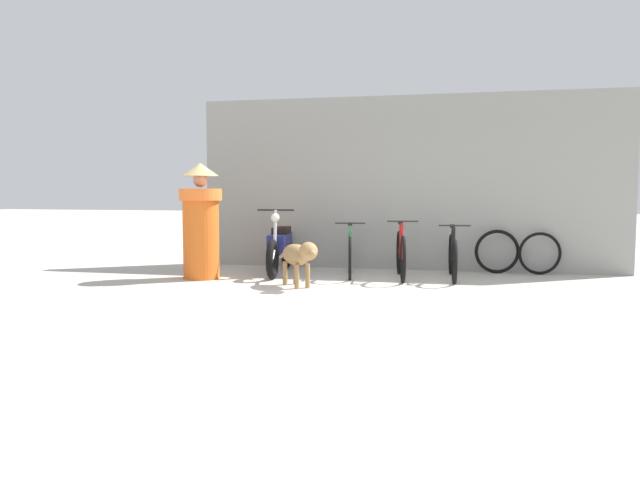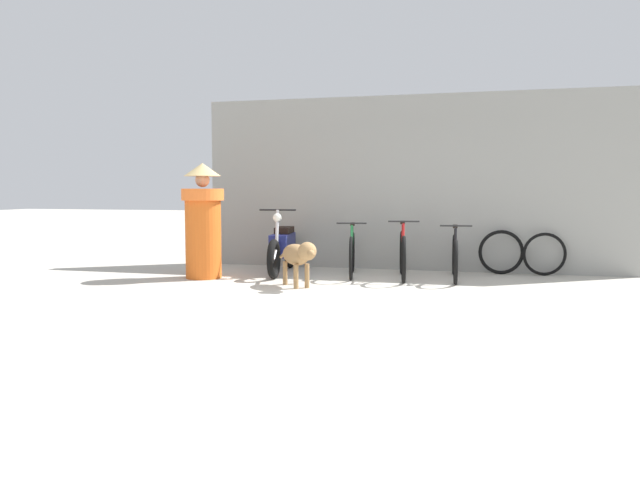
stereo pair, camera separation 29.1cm
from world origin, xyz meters
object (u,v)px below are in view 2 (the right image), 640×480
(person_in_robes, at_px, (203,220))
(spare_tire_right, at_px, (545,254))
(bicycle_1, at_px, (403,255))
(spare_tire_left, at_px, (501,252))
(bicycle_2, at_px, (455,257))
(stray_dog, at_px, (298,255))
(bicycle_0, at_px, (352,253))
(motorcycle, at_px, (283,247))

(person_in_robes, xyz_separation_m, spare_tire_right, (5.14, 1.62, -0.55))
(bicycle_1, distance_m, spare_tire_left, 1.73)
(bicycle_2, relative_size, stray_dog, 1.83)
(spare_tire_left, bearing_deg, bicycle_1, -149.00)
(bicycle_0, bearing_deg, spare_tire_left, 98.79)
(bicycle_0, xyz_separation_m, spare_tire_right, (2.96, 0.79, -0.01))
(spare_tire_right, bearing_deg, bicycle_0, -165.01)
(spare_tire_left, bearing_deg, bicycle_0, -161.06)
(person_in_robes, xyz_separation_m, spare_tire_left, (4.47, 1.61, -0.54))
(stray_dog, relative_size, spare_tire_right, 1.36)
(stray_dog, height_order, person_in_robes, person_in_robes)
(stray_dog, relative_size, person_in_robes, 0.53)
(bicycle_2, distance_m, spare_tire_left, 1.05)
(person_in_robes, height_order, spare_tire_right, person_in_robes)
(bicycle_2, xyz_separation_m, spare_tire_left, (0.70, 0.79, 0.01))
(spare_tire_left, relative_size, spare_tire_right, 1.05)
(bicycle_1, xyz_separation_m, person_in_robes, (-2.99, -0.72, 0.53))
(person_in_robes, bearing_deg, bicycle_2, -145.41)
(bicycle_1, xyz_separation_m, bicycle_2, (0.78, 0.10, -0.02))
(motorcycle, height_order, spare_tire_left, motorcycle)
(person_in_robes, bearing_deg, stray_dog, -174.51)
(stray_dog, distance_m, spare_tire_left, 3.50)
(bicycle_0, distance_m, person_in_robes, 2.39)
(bicycle_2, height_order, stray_dog, bicycle_2)
(bicycle_1, height_order, spare_tire_right, bicycle_1)
(motorcycle, relative_size, person_in_robes, 1.11)
(person_in_robes, bearing_deg, spare_tire_right, -140.25)
(bicycle_2, height_order, spare_tire_left, bicycle_2)
(bicycle_1, bearing_deg, bicycle_0, -105.95)
(bicycle_2, distance_m, motorcycle, 2.77)
(bicycle_0, bearing_deg, motorcycle, -100.75)
(spare_tire_right, bearing_deg, motorcycle, -169.29)
(spare_tire_left, height_order, spare_tire_right, spare_tire_left)
(bicycle_2, distance_m, person_in_robes, 3.91)
(bicycle_2, xyz_separation_m, person_in_robes, (-3.78, -0.82, 0.55))
(bicycle_1, distance_m, bicycle_2, 0.79)
(motorcycle, xyz_separation_m, spare_tire_right, (4.13, 0.78, -0.08))
(bicycle_0, relative_size, person_in_robes, 0.91)
(motorcycle, relative_size, spare_tire_left, 2.74)
(bicycle_1, xyz_separation_m, stray_dog, (-1.31, -1.23, 0.08))
(bicycle_0, height_order, bicycle_1, bicycle_1)
(bicycle_2, bearing_deg, spare_tire_left, 134.84)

